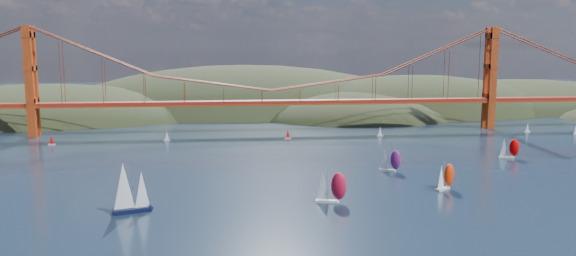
{
  "coord_description": "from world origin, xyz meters",
  "views": [
    {
      "loc": [
        -25.91,
        -112.16,
        45.7
      ],
      "look_at": [
        -2.01,
        90.0,
        15.42
      ],
      "focal_mm": 35.0,
      "sensor_mm": 36.0,
      "label": 1
    }
  ],
  "objects_px": {
    "racer_0": "(330,186)",
    "racer_rwb": "(390,160)",
    "racer_3": "(509,148)",
    "racer_1": "(445,176)",
    "sloop_navy": "(129,188)"
  },
  "relations": [
    {
      "from": "racer_0",
      "to": "racer_rwb",
      "type": "xyz_separation_m",
      "value": [
        29.44,
        38.0,
        -0.67
      ]
    },
    {
      "from": "racer_3",
      "to": "racer_1",
      "type": "bearing_deg",
      "value": -121.17
    },
    {
      "from": "racer_rwb",
      "to": "racer_1",
      "type": "bearing_deg",
      "value": -44.21
    },
    {
      "from": "racer_1",
      "to": "racer_3",
      "type": "bearing_deg",
      "value": 12.84
    },
    {
      "from": "racer_rwb",
      "to": "sloop_navy",
      "type": "bearing_deg",
      "value": -127.76
    },
    {
      "from": "sloop_navy",
      "to": "racer_0",
      "type": "relative_size",
      "value": 1.51
    },
    {
      "from": "sloop_navy",
      "to": "racer_rwb",
      "type": "bearing_deg",
      "value": 8.04
    },
    {
      "from": "racer_3",
      "to": "racer_rwb",
      "type": "height_order",
      "value": "racer_3"
    },
    {
      "from": "sloop_navy",
      "to": "racer_1",
      "type": "relative_size",
      "value": 1.69
    },
    {
      "from": "racer_3",
      "to": "racer_0",
      "type": "bearing_deg",
      "value": -132.66
    },
    {
      "from": "racer_3",
      "to": "sloop_navy",
      "type": "bearing_deg",
      "value": -143.38
    },
    {
      "from": "racer_0",
      "to": "sloop_navy",
      "type": "bearing_deg",
      "value": -163.02
    },
    {
      "from": "racer_3",
      "to": "racer_rwb",
      "type": "bearing_deg",
      "value": -148.28
    },
    {
      "from": "racer_3",
      "to": "racer_rwb",
      "type": "xyz_separation_m",
      "value": [
        -55.06,
        -17.61,
        -0.03
      ]
    },
    {
      "from": "racer_1",
      "to": "sloop_navy",
      "type": "bearing_deg",
      "value": 156.09
    }
  ]
}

